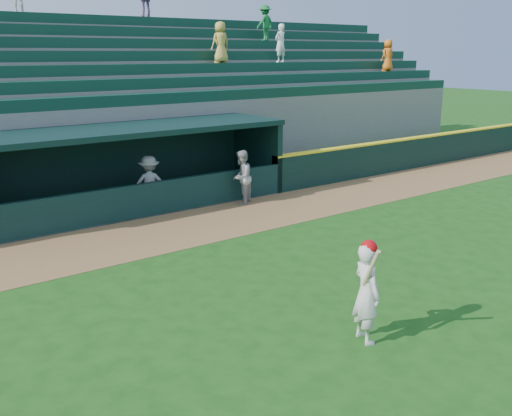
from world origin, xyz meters
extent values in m
plane|color=#194711|center=(0.00, 0.00, 0.00)|extent=(120.00, 120.00, 0.00)
cube|color=brown|center=(0.00, 4.90, 0.01)|extent=(40.00, 3.00, 0.01)
cube|color=black|center=(12.25, 6.55, 0.60)|extent=(15.50, 0.30, 1.20)
cube|color=yellow|center=(12.25, 6.55, 1.23)|extent=(15.50, 0.32, 0.06)
imported|color=#A1A19C|center=(2.81, 6.09, 0.84)|extent=(1.03, 0.99, 1.68)
imported|color=#979792|center=(0.15, 7.03, 0.83)|extent=(1.23, 0.99, 1.66)
cube|color=#61615D|center=(0.00, 7.70, 0.02)|extent=(9.00, 2.60, 0.04)
cube|color=black|center=(4.60, 7.70, 1.15)|extent=(0.20, 2.60, 2.30)
cube|color=black|center=(0.00, 9.00, 1.15)|extent=(9.40, 0.20, 2.30)
cube|color=black|center=(0.00, 7.70, 2.38)|extent=(9.40, 2.80, 0.16)
cube|color=black|center=(0.00, 6.48, 0.50)|extent=(9.00, 0.16, 1.00)
cube|color=brown|center=(0.00, 8.50, 0.25)|extent=(8.40, 0.45, 0.10)
cube|color=slate|center=(0.00, 9.53, 1.46)|extent=(34.00, 0.85, 2.91)
cube|color=#0F3828|center=(0.00, 9.41, 3.09)|extent=(34.00, 0.60, 0.36)
cube|color=slate|center=(0.00, 10.38, 1.68)|extent=(34.00, 0.85, 3.36)
cube|color=#0F3828|center=(0.00, 10.26, 3.54)|extent=(34.00, 0.60, 0.36)
cube|color=slate|center=(0.00, 11.22, 1.91)|extent=(34.00, 0.85, 3.81)
cube|color=#0F3828|center=(0.00, 11.11, 3.99)|extent=(34.00, 0.60, 0.36)
cube|color=slate|center=(0.00, 12.07, 2.13)|extent=(34.00, 0.85, 4.26)
cube|color=#0F3828|center=(0.00, 11.96, 4.44)|extent=(34.00, 0.60, 0.36)
cube|color=slate|center=(0.00, 12.93, 2.35)|extent=(34.00, 0.85, 4.71)
cube|color=#0F3828|center=(0.00, 12.81, 4.89)|extent=(34.00, 0.60, 0.36)
cube|color=slate|center=(0.00, 13.78, 2.58)|extent=(34.00, 0.85, 5.16)
cube|color=#0F3828|center=(0.00, 13.66, 5.34)|extent=(34.00, 0.60, 0.36)
cube|color=slate|center=(0.00, 14.62, 2.80)|extent=(34.00, 0.85, 5.61)
cube|color=#0F3828|center=(0.00, 14.51, 5.79)|extent=(34.00, 0.60, 0.36)
cube|color=slate|center=(0.00, 15.20, 2.80)|extent=(34.50, 0.30, 5.61)
imported|color=orange|center=(14.18, 10.28, 4.43)|extent=(0.71, 0.48, 1.43)
imported|color=#176A2F|center=(8.92, 12.83, 5.82)|extent=(1.06, 0.75, 1.49)
imported|color=gold|center=(5.44, 11.12, 4.94)|extent=(0.76, 0.49, 1.54)
imported|color=white|center=(8.42, 11.12, 4.94)|extent=(0.61, 0.45, 1.54)
imported|color=silver|center=(-0.67, -2.25, 0.83)|extent=(0.54, 0.69, 1.67)
sphere|color=#B70A0C|center=(-0.67, -2.25, 1.60)|extent=(0.27, 0.27, 0.27)
cylinder|color=#D9BC8B|center=(-0.85, -2.47, 1.37)|extent=(0.26, 0.48, 0.76)
camera|label=1|loc=(-7.17, -7.96, 4.57)|focal=40.00mm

